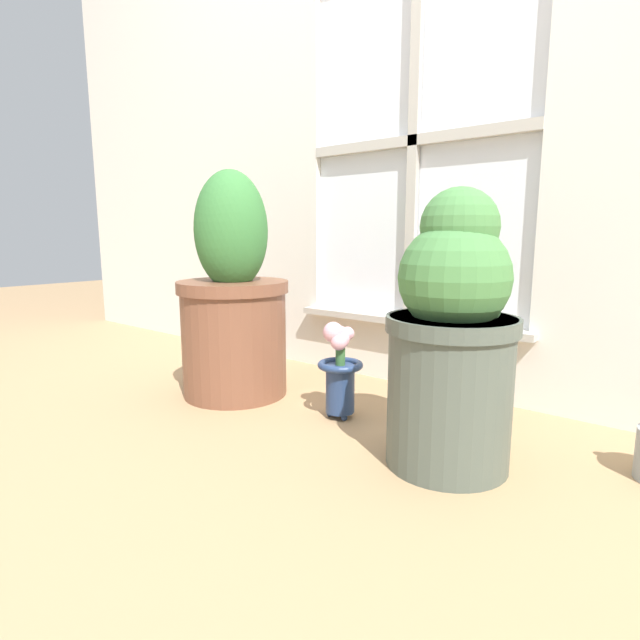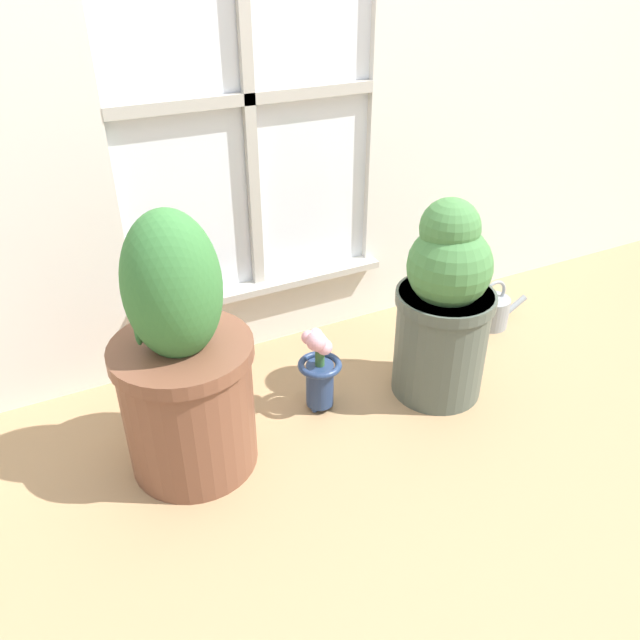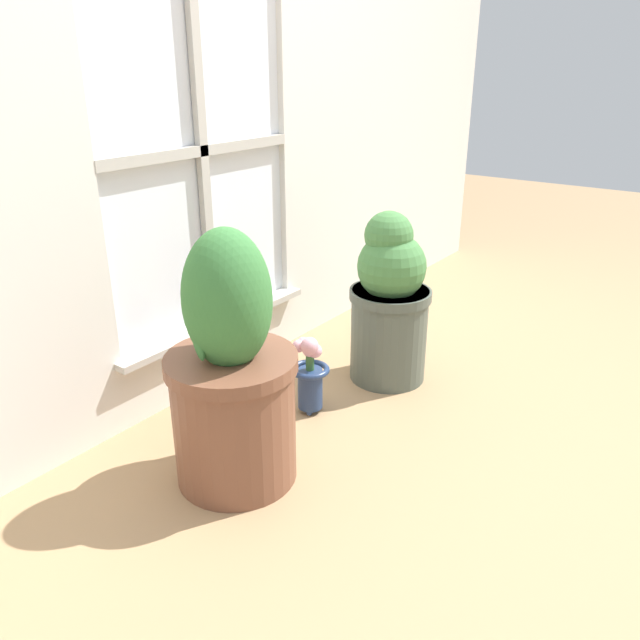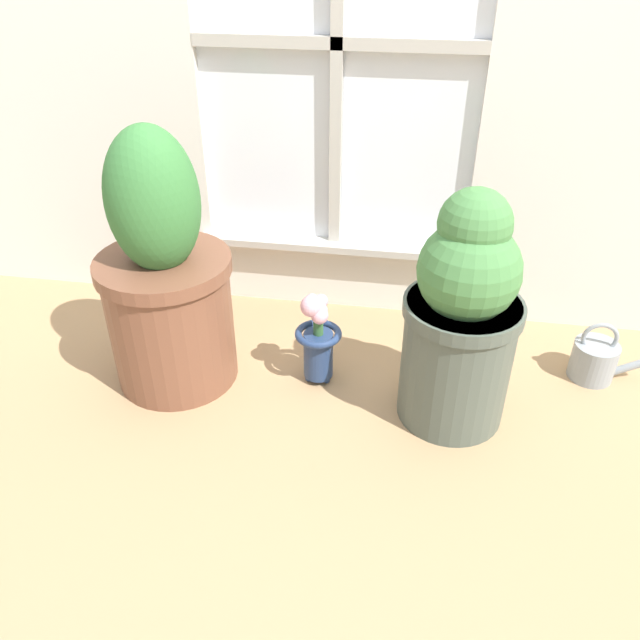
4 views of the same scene
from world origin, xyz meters
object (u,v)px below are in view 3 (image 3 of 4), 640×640
Objects in this scene: flower_vase at (310,372)px; watering_can at (391,315)px; potted_plant_right at (390,302)px; potted_plant_left at (232,380)px.

flower_vase is 1.26× the size of watering_can.
watering_can is (0.43, 0.23, -0.25)m from potted_plant_right.
potted_plant_right is at bearing -151.73° from watering_can.
potted_plant_right is at bearing -2.84° from potted_plant_left.
watering_can is (0.81, 0.14, -0.09)m from flower_vase.
watering_can is at bearing 28.27° from potted_plant_right.
potted_plant_left is at bearing -173.97° from flower_vase.
potted_plant_left is 1.16× the size of potted_plant_right.
potted_plant_left is at bearing -171.30° from watering_can.
potted_plant_left is at bearing 177.16° from potted_plant_right.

